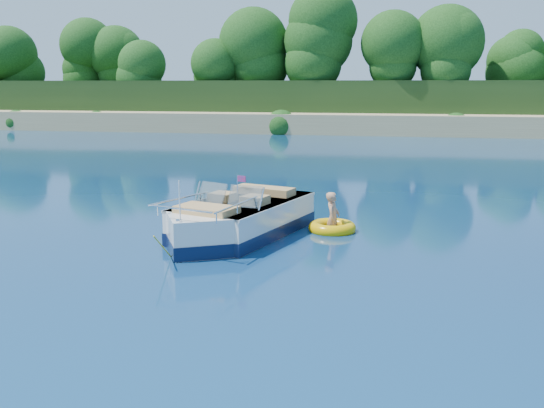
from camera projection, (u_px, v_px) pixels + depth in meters
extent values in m
plane|color=#09193F|center=(229.00, 285.00, 11.47)|extent=(160.00, 160.00, 0.00)
cube|color=tan|center=(355.00, 125.00, 47.93)|extent=(170.00, 8.00, 2.00)
cube|color=black|center=(368.00, 107.00, 73.81)|extent=(170.00, 56.00, 6.00)
cylinder|color=black|center=(151.00, 91.00, 53.26)|extent=(0.44, 0.44, 3.20)
sphere|color=#12330E|center=(150.00, 56.00, 52.66)|extent=(5.28, 5.28, 5.28)
cylinder|color=black|center=(358.00, 89.00, 51.24)|extent=(0.44, 0.44, 3.60)
sphere|color=#12330E|center=(360.00, 47.00, 50.57)|extent=(5.94, 5.94, 5.94)
cube|color=silver|center=(244.00, 222.00, 15.35)|extent=(3.15, 4.37, 1.09)
cube|color=silver|center=(202.00, 238.00, 13.74)|extent=(1.98, 1.98, 1.09)
cube|color=#0C1635|center=(244.00, 228.00, 15.38)|extent=(3.19, 4.41, 0.31)
cube|color=#0C1635|center=(202.00, 244.00, 13.77)|extent=(2.02, 2.02, 0.31)
cube|color=#A47756|center=(250.00, 208.00, 15.56)|extent=(2.40, 3.12, 0.10)
cube|color=silver|center=(244.00, 202.00, 15.25)|extent=(3.19, 4.38, 0.06)
cube|color=black|center=(283.00, 205.00, 17.19)|extent=(0.65, 0.52, 0.93)
cube|color=#8C9EA5|center=(212.00, 193.00, 14.78)|extent=(0.85, 0.59, 0.50)
cube|color=#8C9EA5|center=(245.00, 196.00, 14.34)|extent=(0.84, 0.40, 0.50)
cube|color=tan|center=(223.00, 201.00, 15.24)|extent=(0.71, 0.71, 0.42)
cube|color=tan|center=(255.00, 204.00, 14.80)|extent=(0.71, 0.71, 0.42)
cube|color=tan|center=(264.00, 194.00, 16.14)|extent=(1.72, 1.03, 0.39)
cube|color=tan|center=(207.00, 214.00, 13.81)|extent=(1.54, 1.15, 0.35)
cylinder|color=silver|center=(180.00, 201.00, 12.87)|extent=(0.04, 0.04, 0.88)
cube|color=red|center=(241.00, 179.00, 14.31)|extent=(0.22, 0.08, 0.15)
cube|color=silver|center=(179.00, 220.00, 12.91)|extent=(0.12, 0.09, 0.05)
cylinder|color=yellow|center=(163.00, 247.00, 12.77)|extent=(0.08, 1.12, 0.79)
torus|color=#E6AF05|center=(332.00, 228.00, 15.71)|extent=(1.40, 1.40, 0.33)
torus|color=red|center=(332.00, 227.00, 15.70)|extent=(1.15, 1.15, 0.11)
imported|color=tan|center=(333.00, 231.00, 15.76)|extent=(0.41, 0.79, 1.51)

